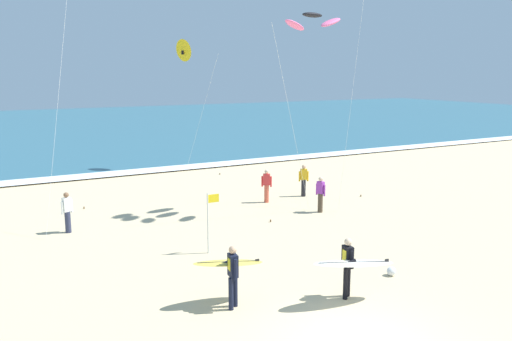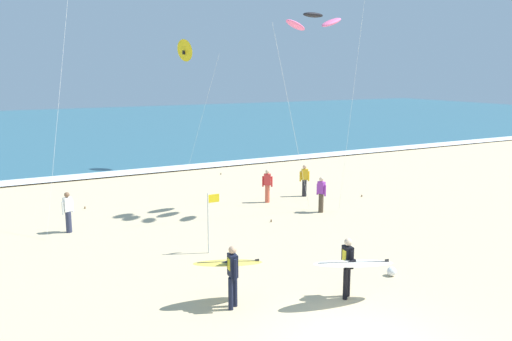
# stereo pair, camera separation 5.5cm
# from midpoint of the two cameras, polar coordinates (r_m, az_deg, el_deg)

# --- Properties ---
(ocean_water) EXTENTS (160.00, 60.00, 0.08)m
(ocean_water) POSITION_cam_midpoint_polar(r_m,az_deg,el_deg) (61.77, -21.34, 4.32)
(ocean_water) COLOR #2D6075
(ocean_water) RESTS_ON ground
(shoreline_foam) EXTENTS (160.00, 1.71, 0.01)m
(shoreline_foam) POSITION_cam_midpoint_polar(r_m,az_deg,el_deg) (32.73, -14.91, -0.30)
(shoreline_foam) COLOR white
(shoreline_foam) RESTS_ON ocean_water
(surfer_lead) EXTENTS (1.99, 1.01, 1.71)m
(surfer_lead) POSITION_cam_midpoint_polar(r_m,az_deg,el_deg) (14.05, -2.63, -10.53)
(surfer_lead) COLOR black
(surfer_lead) RESTS_ON ground
(surfer_trailing) EXTENTS (2.45, 1.10, 1.71)m
(surfer_trailing) POSITION_cam_midpoint_polar(r_m,az_deg,el_deg) (14.55, 10.34, -9.89)
(surfer_trailing) COLOR black
(surfer_trailing) RESTS_ON ground
(kite_arc_charcoal_near) EXTENTS (3.40, 2.67, 8.54)m
(kite_arc_charcoal_near) POSITION_cam_midpoint_polar(r_m,az_deg,el_deg) (23.02, 6.25, 15.77)
(kite_arc_charcoal_near) COLOR pink
(kite_arc_charcoal_near) RESTS_ON ground
(kite_delta_golden_distant) EXTENTS (1.46, 3.48, 8.07)m
(kite_delta_golden_distant) POSITION_cam_midpoint_polar(r_m,az_deg,el_deg) (33.30, -7.58, 12.74)
(kite_delta_golden_distant) COLOR yellow
(kite_delta_golden_distant) RESTS_ON ground
(bystander_white_top) EXTENTS (0.46, 0.30, 1.59)m
(bystander_white_top) POSITION_cam_midpoint_polar(r_m,az_deg,el_deg) (21.49, -19.61, -4.25)
(bystander_white_top) COLOR #2D334C
(bystander_white_top) RESTS_ON ground
(bystander_purple_top) EXTENTS (0.27, 0.48, 1.59)m
(bystander_purple_top) POSITION_cam_midpoint_polar(r_m,az_deg,el_deg) (23.30, 7.14, -2.57)
(bystander_purple_top) COLOR #4C3D2D
(bystander_purple_top) RESTS_ON ground
(bystander_yellow_top) EXTENTS (0.47, 0.28, 1.59)m
(bystander_yellow_top) POSITION_cam_midpoint_polar(r_m,az_deg,el_deg) (26.17, 5.33, -1.06)
(bystander_yellow_top) COLOR black
(bystander_yellow_top) RESTS_ON ground
(bystander_red_top) EXTENTS (0.42, 0.33, 1.59)m
(bystander_red_top) POSITION_cam_midpoint_polar(r_m,az_deg,el_deg) (24.86, 1.30, -1.64)
(bystander_red_top) COLOR #D8593F
(bystander_red_top) RESTS_ON ground
(lifeguard_flag) EXTENTS (0.45, 0.05, 2.10)m
(lifeguard_flag) POSITION_cam_midpoint_polar(r_m,az_deg,el_deg) (17.96, -4.96, -5.04)
(lifeguard_flag) COLOR silver
(lifeguard_flag) RESTS_ON ground
(beach_ball) EXTENTS (0.28, 0.28, 0.28)m
(beach_ball) POSITION_cam_midpoint_polar(r_m,az_deg,el_deg) (16.80, 14.56, -10.53)
(beach_ball) COLOR white
(beach_ball) RESTS_ON ground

